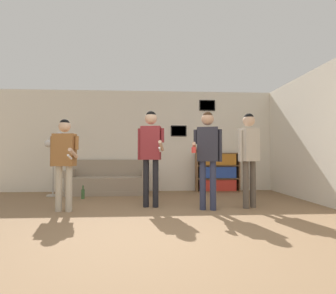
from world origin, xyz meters
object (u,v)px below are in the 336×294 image
(floor_lamp, at_px, (53,147))
(person_player_foreground_center, at_px, (151,147))
(bookshelf, at_px, (217,172))
(person_watcher_holding_cup, at_px, (208,149))
(person_spectator_near_bookshelf, at_px, (249,149))
(couch, at_px, (108,182))
(bottle_on_floor, at_px, (83,194))
(person_player_foreground_left, at_px, (64,155))

(floor_lamp, relative_size, person_player_foreground_center, 0.85)
(bookshelf, relative_size, person_watcher_holding_cup, 0.66)
(person_watcher_holding_cup, relative_size, person_spectator_near_bookshelf, 1.00)
(couch, xyz_separation_m, bottle_on_floor, (-0.42, -0.77, -0.17))
(person_spectator_near_bookshelf, bearing_deg, bookshelf, 91.52)
(bookshelf, distance_m, person_watcher_holding_cup, 2.47)
(person_player_foreground_left, bearing_deg, couch, 78.96)
(couch, xyz_separation_m, bookshelf, (2.83, 0.20, 0.23))
(floor_lamp, height_order, person_player_foreground_center, person_player_foreground_center)
(person_watcher_holding_cup, xyz_separation_m, bottle_on_floor, (-2.51, 1.32, -0.96))
(person_player_foreground_center, bearing_deg, person_player_foreground_left, -169.03)
(floor_lamp, height_order, bottle_on_floor, floor_lamp)
(person_player_foreground_center, bearing_deg, bookshelf, 48.53)
(person_watcher_holding_cup, bearing_deg, person_spectator_near_bookshelf, 10.03)
(couch, distance_m, person_player_foreground_center, 2.24)
(couch, bearing_deg, person_player_foreground_center, -58.74)
(person_watcher_holding_cup, bearing_deg, bottle_on_floor, 152.19)
(bookshelf, relative_size, floor_lamp, 0.75)
(person_player_foreground_left, bearing_deg, floor_lamp, 115.38)
(person_player_foreground_left, bearing_deg, person_spectator_near_bookshelf, 2.14)
(person_player_foreground_left, height_order, person_spectator_near_bookshelf, person_spectator_near_bookshelf)
(floor_lamp, relative_size, person_player_foreground_left, 0.96)
(couch, relative_size, floor_lamp, 1.29)
(person_watcher_holding_cup, height_order, person_spectator_near_bookshelf, person_watcher_holding_cup)
(couch, relative_size, person_player_foreground_left, 1.24)
(person_player_foreground_left, bearing_deg, person_watcher_holding_cup, -0.43)
(couch, height_order, bottle_on_floor, couch)
(person_player_foreground_center, bearing_deg, bottle_on_floor, 145.90)
(couch, xyz_separation_m, person_watcher_holding_cup, (2.09, -2.09, 0.79))
(person_player_foreground_left, distance_m, person_spectator_near_bookshelf, 3.30)
(floor_lamp, distance_m, person_watcher_holding_cup, 3.76)
(bookshelf, bearing_deg, floor_lamp, -172.63)
(person_player_foreground_left, distance_m, person_player_foreground_center, 1.52)
(couch, bearing_deg, floor_lamp, -165.22)
(bookshelf, height_order, bottle_on_floor, bookshelf)
(bookshelf, bearing_deg, person_watcher_holding_cup, -108.04)
(bookshelf, height_order, floor_lamp, floor_lamp)
(person_player_foreground_left, height_order, bottle_on_floor, person_player_foreground_left)
(person_watcher_holding_cup, relative_size, bottle_on_floor, 5.95)
(person_watcher_holding_cup, bearing_deg, floor_lamp, 152.03)
(floor_lamp, height_order, person_spectator_near_bookshelf, person_spectator_near_bookshelf)
(person_player_foreground_left, bearing_deg, bookshelf, 35.04)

